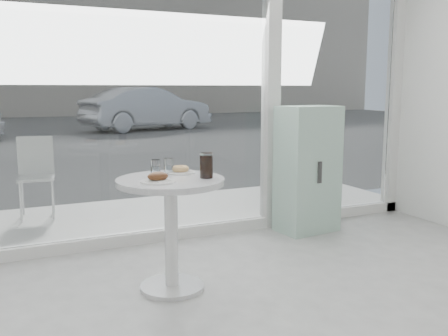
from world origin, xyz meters
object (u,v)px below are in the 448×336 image
patio_chair (36,171)px  cola_glass (206,166)px  main_table (171,211)px  car_silver (147,109)px  plate_fritter (158,178)px  plate_donut (180,170)px  water_tumbler_a (155,169)px  mint_cabinet (308,169)px  water_tumbler_b (169,167)px

patio_chair → cola_glass: 2.57m
main_table → car_silver: bearing=74.5°
main_table → patio_chair: 2.40m
car_silver → plate_fritter: 13.44m
plate_donut → cola_glass: cola_glass is taller
patio_chair → car_silver: size_ratio=0.19×
water_tumbler_a → cola_glass: size_ratio=0.65×
mint_cabinet → plate_donut: size_ratio=5.76×
plate_fritter → water_tumbler_b: (0.17, 0.29, 0.02)m
cola_glass → car_silver: bearing=75.5°
mint_cabinet → water_tumbler_a: 1.83m
main_table → plate_donut: bearing=52.0°
patio_chair → water_tumbler_a: size_ratio=7.54×
patio_chair → water_tumbler_b: size_ratio=7.64×
cola_glass → water_tumbler_a: bearing=140.4°
patio_chair → cola_glass: size_ratio=4.89×
main_table → car_silver: car_silver is taller
plate_fritter → cola_glass: bearing=3.4°
patio_chair → water_tumbler_b: 2.25m
car_silver → plate_donut: size_ratio=20.27×
patio_chair → plate_donut: (0.81, -2.14, 0.27)m
car_silver → patio_chair: bearing=143.1°
car_silver → water_tumbler_a: bearing=149.2°
water_tumbler_b → cola_glass: bearing=-57.7°
mint_cabinet → water_tumbler_a: mint_cabinet is taller
plate_fritter → cola_glass: (0.34, 0.02, 0.05)m
car_silver → water_tumbler_a: 13.18m
cola_glass → patio_chair: bearing=110.8°
car_silver → water_tumbler_b: car_silver is taller
plate_fritter → cola_glass: cola_glass is taller
main_table → plate_donut: size_ratio=3.70×
water_tumbler_b → plate_donut: bearing=-21.1°
main_table → mint_cabinet: size_ratio=0.64×
main_table → water_tumbler_a: (-0.05, 0.16, 0.27)m
mint_cabinet → patio_chair: (-2.32, 1.50, -0.08)m
plate_fritter → patio_chair: bearing=103.2°
plate_donut → cola_glass: size_ratio=1.24×
mint_cabinet → cola_glass: size_ratio=7.15×
main_table → patio_chair: size_ratio=0.94×
plate_fritter → plate_donut: size_ratio=1.07×
mint_cabinet → car_silver: 12.17m
water_tumbler_a → cola_glass: (0.28, -0.23, 0.03)m
water_tumbler_b → cola_glass: 0.32m
car_silver → cola_glass: 13.33m
plate_fritter → cola_glass: size_ratio=1.33×
main_table → mint_cabinet: mint_cabinet is taller
plate_donut → water_tumbler_a: size_ratio=1.92×
main_table → water_tumbler_b: (0.06, 0.20, 0.27)m
patio_chair → plate_fritter: 2.48m
main_table → water_tumbler_a: 0.31m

